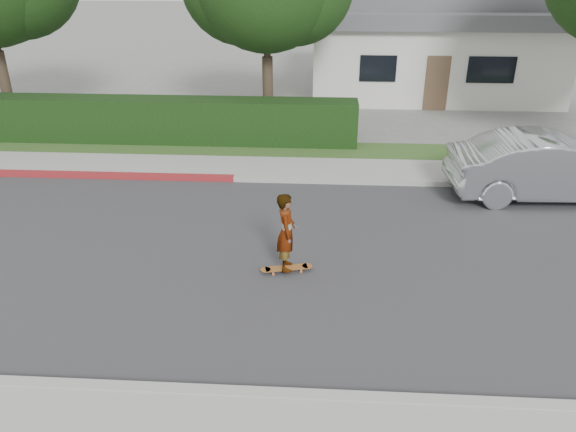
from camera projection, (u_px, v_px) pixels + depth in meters
name	position (u px, v px, depth m)	size (l,w,h in m)	color
ground	(159.00, 253.00, 11.86)	(120.00, 120.00, 0.00)	slate
road	(159.00, 253.00, 11.85)	(60.00, 8.00, 0.01)	#2D2D30
curb_near	(83.00, 387.00, 8.13)	(60.00, 0.20, 0.15)	#9E9E99
curb_far	(198.00, 178.00, 15.51)	(60.00, 0.20, 0.15)	#9E9E99
curb_red_section	(23.00, 174.00, 15.78)	(12.00, 0.21, 0.15)	maroon
sidewalk_far	(205.00, 167.00, 16.33)	(60.00, 1.60, 0.12)	gray
planting_strip	(214.00, 149.00, 17.77)	(60.00, 1.60, 0.10)	#2D4C1E
hedge	(125.00, 121.00, 18.17)	(15.00, 1.00, 1.50)	black
house	(428.00, 40.00, 24.90)	(10.60, 8.60, 4.30)	beige
skateboard	(286.00, 268.00, 11.12)	(1.06, 0.44, 0.10)	#C66036
skateboarder	(286.00, 232.00, 10.77)	(0.58, 0.38, 1.59)	white
car_silver	(550.00, 167.00, 14.15)	(1.74, 4.98, 1.64)	#AEB1B5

